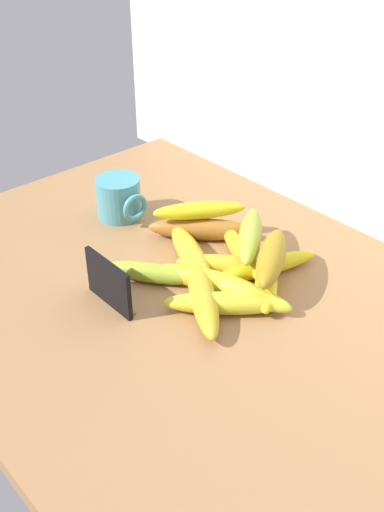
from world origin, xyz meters
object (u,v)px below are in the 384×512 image
banana_4 (191,254)px  coffee_mug (119,198)px  chalkboard_sign (109,285)px  banana_6 (202,229)px  banana_5 (243,253)px  banana_12 (271,258)px  banana_10 (204,295)px  banana_1 (150,273)px  banana_11 (199,210)px  banana_8 (266,283)px  banana_2 (225,303)px  banana_13 (250,235)px  banana_0 (240,291)px  banana_7 (265,267)px  banana_3 (209,280)px  banana_9 (221,265)px

banana_4 → coffee_mug: bearing=178.3°
chalkboard_sign → banana_6: size_ratio=0.55×
banana_5 → banana_12: 9.55cm
banana_6 → coffee_mug: bearing=-159.6°
banana_6 → banana_10: size_ratio=0.96×
banana_1 → banana_10: (10.88, 2.43, 0.35)cm
chalkboard_sign → banana_11: (-5.36, 24.16, 1.96)cm
banana_8 → banana_11: bearing=170.8°
banana_2 → banana_13: bearing=119.4°
banana_0 → banana_7: (-2.17, 8.32, -0.20)cm
coffee_mug → banana_3: size_ratio=0.54×
banana_5 → banana_8: size_ratio=1.14×
coffee_mug → banana_4: bearing=-1.7°
banana_0 → banana_8: size_ratio=1.16×
banana_0 → banana_6: 19.62cm
banana_4 → banana_5: banana_4 is taller
coffee_mug → banana_12: size_ratio=0.62×
banana_3 → banana_5: bearing=101.4°
banana_4 → banana_13: bearing=51.6°
coffee_mug → banana_12: 36.06cm
chalkboard_sign → banana_10: size_ratio=0.53×
chalkboard_sign → banana_7: bearing=65.6°
banana_8 → banana_13: bearing=151.7°
chalkboard_sign → banana_12: size_ratio=0.67×
coffee_mug → banana_9: (27.60, 1.23, -2.23)cm
banana_3 → banana_11: size_ratio=1.11×
banana_7 → banana_13: (-4.62, 0.80, 3.82)cm
banana_7 → banana_2: bearing=-77.3°
banana_3 → banana_7: size_ratio=0.94×
banana_4 → banana_7: banana_4 is taller
banana_4 → banana_10: bearing=-31.2°
chalkboard_sign → banana_4: chalkboard_sign is taller
coffee_mug → banana_1: (21.10, -9.23, -2.34)cm
banana_12 → banana_13: banana_12 is taller
coffee_mug → banana_13: size_ratio=0.58×
banana_6 → banana_8: bearing=-9.6°
coffee_mug → banana_11: coffee_mug is taller
banana_2 → banana_6: size_ratio=0.97×
banana_7 → banana_12: size_ratio=1.22×
banana_2 → banana_8: same height
chalkboard_sign → banana_3: size_ratio=0.58×
chalkboard_sign → banana_4: bearing=89.9°
banana_8 → banana_10: size_ratio=0.74×
banana_0 → banana_6: (-17.90, 8.02, 0.27)cm
banana_1 → banana_2: size_ratio=0.80×
banana_5 → banana_6: banana_6 is taller
banana_9 → banana_10: size_ratio=0.75×
banana_0 → banana_5: (-7.58, 8.39, -0.08)cm
banana_0 → coffee_mug: bearing=177.3°
coffee_mug → banana_12: bearing=7.2°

